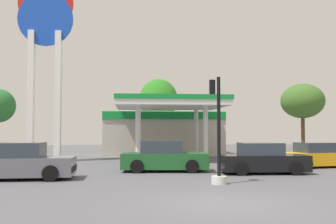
{
  "coord_description": "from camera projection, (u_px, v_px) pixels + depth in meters",
  "views": [
    {
      "loc": [
        -2.69,
        -11.33,
        2.13
      ],
      "look_at": [
        -0.29,
        14.04,
        3.28
      ],
      "focal_mm": 42.11,
      "sensor_mm": 36.0,
      "label": 1
    }
  ],
  "objects": [
    {
      "name": "ground_plane",
      "position": [
        223.0,
        203.0,
        11.43
      ],
      "size": [
        90.0,
        90.0,
        0.0
      ],
      "primitive_type": "plane",
      "color": "#56565B",
      "rests_on": "ground"
    },
    {
      "name": "gas_station",
      "position": [
        163.0,
        130.0,
        33.13
      ],
      "size": [
        9.8,
        13.2,
        4.33
      ],
      "color": "beige",
      "rests_on": "ground"
    },
    {
      "name": "station_pole_sign",
      "position": [
        45.0,
        44.0,
        26.59
      ],
      "size": [
        3.67,
        0.56,
        12.58
      ],
      "color": "white",
      "rests_on": "ground"
    },
    {
      "name": "car_0",
      "position": [
        316.0,
        156.0,
        22.3
      ],
      "size": [
        4.16,
        2.36,
        1.41
      ],
      "color": "black",
      "rests_on": "ground"
    },
    {
      "name": "car_1",
      "position": [
        164.0,
        157.0,
        20.17
      ],
      "size": [
        4.51,
        2.28,
        1.57
      ],
      "color": "black",
      "rests_on": "ground"
    },
    {
      "name": "car_2",
      "position": [
        263.0,
        160.0,
        19.16
      ],
      "size": [
        4.24,
        2.04,
        1.5
      ],
      "color": "black",
      "rests_on": "ground"
    },
    {
      "name": "car_3",
      "position": [
        21.0,
        163.0,
        16.89
      ],
      "size": [
        4.45,
        2.09,
        1.58
      ],
      "color": "black",
      "rests_on": "ground"
    },
    {
      "name": "traffic_signal_0",
      "position": [
        218.0,
        148.0,
        15.52
      ],
      "size": [
        0.63,
        0.66,
        4.22
      ],
      "color": "silver",
      "rests_on": "ground"
    },
    {
      "name": "tree_1",
      "position": [
        158.0,
        100.0,
        38.05
      ],
      "size": [
        3.69,
        3.69,
        7.04
      ],
      "color": "brown",
      "rests_on": "ground"
    },
    {
      "name": "tree_2",
      "position": [
        303.0,
        101.0,
        42.33
      ],
      "size": [
        4.63,
        4.63,
        7.08
      ],
      "color": "brown",
      "rests_on": "ground"
    }
  ]
}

